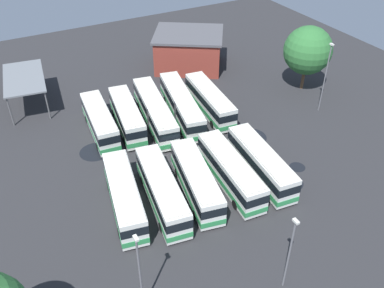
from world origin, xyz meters
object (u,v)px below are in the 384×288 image
(tree_northeast, at_px, (308,50))
(depot_building, at_px, (189,50))
(bus_row0_slot3, at_px, (162,190))
(bus_row0_slot0, at_px, (261,163))
(bus_row1_slot4, at_px, (100,121))
(bus_row1_slot2, at_px, (155,111))
(bus_row1_slot1, at_px, (181,105))
(bus_row1_slot3, at_px, (127,116))
(maintenance_shelter, at_px, (24,78))
(bus_row0_slot2, at_px, (196,180))
(bus_row1_slot0, at_px, (210,100))
(lamp_post_mid_lot, at_px, (290,251))
(bus_row0_slot4, at_px, (124,196))
(bus_row0_slot1, at_px, (230,171))
(lamp_post_far_corner, at_px, (325,76))
(lamp_post_by_building, at_px, (140,271))

(tree_northeast, bearing_deg, depot_building, 37.70)
(bus_row0_slot3, bearing_deg, depot_building, -32.66)
(bus_row0_slot0, relative_size, bus_row1_slot4, 1.05)
(bus_row1_slot2, height_order, tree_northeast, tree_northeast)
(tree_northeast, bearing_deg, bus_row1_slot1, 86.11)
(bus_row1_slot3, height_order, maintenance_shelter, maintenance_shelter)
(bus_row0_slot2, bearing_deg, bus_row1_slot0, -35.05)
(depot_building, relative_size, maintenance_shelter, 1.27)
(bus_row0_slot2, distance_m, bus_row0_slot3, 3.73)
(lamp_post_mid_lot, bearing_deg, bus_row1_slot2, -1.70)
(bus_row0_slot4, height_order, lamp_post_mid_lot, lamp_post_mid_lot)
(bus_row1_slot0, bearing_deg, lamp_post_mid_lot, 162.42)
(bus_row0_slot1, bearing_deg, maintenance_shelter, 29.49)
(bus_row1_slot1, height_order, maintenance_shelter, maintenance_shelter)
(lamp_post_far_corner, bearing_deg, bus_row0_slot2, 106.50)
(bus_row1_slot2, height_order, bus_row1_slot3, same)
(bus_row0_slot1, height_order, bus_row1_slot4, same)
(bus_row1_slot2, height_order, depot_building, depot_building)
(bus_row0_slot1, relative_size, lamp_post_mid_lot, 1.49)
(bus_row0_slot3, distance_m, bus_row1_slot0, 18.53)
(bus_row0_slot3, relative_size, bus_row1_slot3, 1.06)
(bus_row1_slot1, relative_size, bus_row1_slot2, 1.00)
(bus_row0_slot4, bearing_deg, lamp_post_by_building, 166.27)
(bus_row0_slot3, height_order, lamp_post_mid_lot, lamp_post_mid_lot)
(bus_row1_slot0, bearing_deg, bus_row0_slot1, 158.17)
(lamp_post_by_building, bearing_deg, bus_row1_slot3, -18.54)
(bus_row0_slot4, distance_m, tree_northeast, 34.64)
(bus_row1_slot3, distance_m, maintenance_shelter, 15.85)
(bus_row0_slot4, xyz_separation_m, bus_row1_slot0, (12.07, -16.75, 0.00))
(bus_row0_slot3, relative_size, tree_northeast, 1.24)
(bus_row1_slot0, xyz_separation_m, depot_building, (14.13, -4.29, 1.00))
(bus_row0_slot1, height_order, bus_row1_slot3, same)
(bus_row0_slot2, height_order, bus_row1_slot0, same)
(bus_row0_slot2, relative_size, lamp_post_by_building, 1.36)
(bus_row0_slot3, bearing_deg, lamp_post_by_building, 147.65)
(bus_row0_slot3, bearing_deg, bus_row1_slot2, -21.49)
(bus_row0_slot1, xyz_separation_m, tree_northeast, (13.23, -21.19, 4.17))
(depot_building, distance_m, lamp_post_far_corner, 22.85)
(bus_row1_slot0, distance_m, depot_building, 14.80)
(bus_row1_slot1, height_order, bus_row1_slot3, same)
(bus_row0_slot2, xyz_separation_m, lamp_post_by_building, (-9.55, 9.99, 2.66))
(bus_row0_slot2, height_order, bus_row1_slot4, same)
(bus_row0_slot4, height_order, lamp_post_by_building, lamp_post_by_building)
(bus_row0_slot3, xyz_separation_m, lamp_post_mid_lot, (-13.55, -4.71, 2.42))
(bus_row0_slot0, distance_m, bus_row1_slot4, 20.66)
(bus_row1_slot1, bearing_deg, bus_row1_slot4, 83.02)
(bus_row0_slot0, distance_m, lamp_post_by_building, 19.81)
(maintenance_shelter, xyz_separation_m, lamp_post_mid_lot, (-40.39, -12.70, 0.21))
(maintenance_shelter, bearing_deg, lamp_post_by_building, -177.33)
(bus_row1_slot0, xyz_separation_m, bus_row1_slot1, (0.75, 3.87, 0.00))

